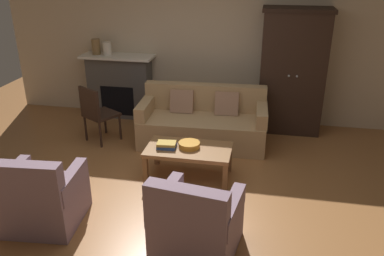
{
  "coord_description": "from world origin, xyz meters",
  "views": [
    {
      "loc": [
        1.01,
        -4.16,
        2.7
      ],
      "look_at": [
        0.06,
        0.71,
        0.55
      ],
      "focal_mm": 37.35,
      "sensor_mm": 36.0,
      "label": 1
    }
  ],
  "objects_px": {
    "armoire": "(292,72)",
    "coffee_table": "(189,152)",
    "fireplace": "(120,86)",
    "armchair_near_left": "(42,199)",
    "mantel_vase_cream": "(107,48)",
    "side_chair_wooden": "(96,111)",
    "couch": "(203,123)",
    "armchair_near_right": "(196,225)",
    "mantel_vase_bronze": "(96,47)",
    "book_stack": "(167,145)",
    "fruit_bowl": "(189,145)"
  },
  "relations": [
    {
      "from": "armoire",
      "to": "armchair_near_left",
      "type": "bearing_deg",
      "value": -130.19
    },
    {
      "from": "mantel_vase_cream",
      "to": "armchair_near_right",
      "type": "xyz_separation_m",
      "value": [
        2.17,
        -3.34,
        -0.92
      ]
    },
    {
      "from": "armoire",
      "to": "mantel_vase_cream",
      "type": "xyz_separation_m",
      "value": [
        -3.13,
        0.06,
        0.23
      ]
    },
    {
      "from": "couch",
      "to": "mantel_vase_cream",
      "type": "relative_size",
      "value": 8.78
    },
    {
      "from": "armoire",
      "to": "couch",
      "type": "xyz_separation_m",
      "value": [
        -1.31,
        -0.77,
        -0.68
      ]
    },
    {
      "from": "coffee_table",
      "to": "armchair_near_right",
      "type": "height_order",
      "value": "armchair_near_right"
    },
    {
      "from": "couch",
      "to": "mantel_vase_bronze",
      "type": "relative_size",
      "value": 7.44
    },
    {
      "from": "coffee_table",
      "to": "fireplace",
      "type": "bearing_deg",
      "value": 130.26
    },
    {
      "from": "fireplace",
      "to": "mantel_vase_cream",
      "type": "relative_size",
      "value": 5.67
    },
    {
      "from": "mantel_vase_bronze",
      "to": "side_chair_wooden",
      "type": "xyz_separation_m",
      "value": [
        0.42,
        -1.12,
        -0.74
      ]
    },
    {
      "from": "coffee_table",
      "to": "side_chair_wooden",
      "type": "bearing_deg",
      "value": 153.64
    },
    {
      "from": "armoire",
      "to": "coffee_table",
      "type": "xyz_separation_m",
      "value": [
        -1.31,
        -1.86,
        -0.63
      ]
    },
    {
      "from": "mantel_vase_bronze",
      "to": "mantel_vase_cream",
      "type": "distance_m",
      "value": 0.2
    },
    {
      "from": "mantel_vase_cream",
      "to": "couch",
      "type": "bearing_deg",
      "value": -24.45
    },
    {
      "from": "couch",
      "to": "side_chair_wooden",
      "type": "distance_m",
      "value": 1.64
    },
    {
      "from": "mantel_vase_cream",
      "to": "side_chair_wooden",
      "type": "xyz_separation_m",
      "value": [
        0.22,
        -1.12,
        -0.72
      ]
    },
    {
      "from": "fruit_bowl",
      "to": "mantel_vase_bronze",
      "type": "bearing_deg",
      "value": 136.88
    },
    {
      "from": "mantel_vase_bronze",
      "to": "armchair_near_right",
      "type": "xyz_separation_m",
      "value": [
        2.37,
        -3.34,
        -0.94
      ]
    },
    {
      "from": "fireplace",
      "to": "armoire",
      "type": "relative_size",
      "value": 0.63
    },
    {
      "from": "mantel_vase_cream",
      "to": "armchair_near_right",
      "type": "bearing_deg",
      "value": -56.92
    },
    {
      "from": "fireplace",
      "to": "armchair_near_right",
      "type": "distance_m",
      "value": 3.91
    },
    {
      "from": "couch",
      "to": "book_stack",
      "type": "distance_m",
      "value": 1.18
    },
    {
      "from": "armoire",
      "to": "couch",
      "type": "height_order",
      "value": "armoire"
    },
    {
      "from": "armchair_near_left",
      "to": "armchair_near_right",
      "type": "bearing_deg",
      "value": -4.41
    },
    {
      "from": "fireplace",
      "to": "fruit_bowl",
      "type": "xyz_separation_m",
      "value": [
        1.64,
        -1.91,
        -0.11
      ]
    },
    {
      "from": "book_stack",
      "to": "mantel_vase_bronze",
      "type": "bearing_deg",
      "value": 131.51
    },
    {
      "from": "fireplace",
      "to": "armchair_near_right",
      "type": "height_order",
      "value": "fireplace"
    },
    {
      "from": "book_stack",
      "to": "armoire",
      "type": "bearing_deg",
      "value": 50.09
    },
    {
      "from": "fireplace",
      "to": "mantel_vase_bronze",
      "type": "xyz_separation_m",
      "value": [
        -0.38,
        -0.02,
        0.68
      ]
    },
    {
      "from": "couch",
      "to": "armchair_near_left",
      "type": "distance_m",
      "value": 2.73
    },
    {
      "from": "fireplace",
      "to": "couch",
      "type": "xyz_separation_m",
      "value": [
        1.64,
        -0.85,
        -0.25
      ]
    },
    {
      "from": "mantel_vase_bronze",
      "to": "armchair_near_left",
      "type": "relative_size",
      "value": 0.3
    },
    {
      "from": "fireplace",
      "to": "mantel_vase_cream",
      "type": "distance_m",
      "value": 0.69
    },
    {
      "from": "couch",
      "to": "armchair_near_right",
      "type": "relative_size",
      "value": 2.22
    },
    {
      "from": "couch",
      "to": "book_stack",
      "type": "relative_size",
      "value": 7.64
    },
    {
      "from": "couch",
      "to": "mantel_vase_bronze",
      "type": "height_order",
      "value": "mantel_vase_bronze"
    },
    {
      "from": "fruit_bowl",
      "to": "mantel_vase_cream",
      "type": "bearing_deg",
      "value": 133.89
    },
    {
      "from": "armoire",
      "to": "book_stack",
      "type": "relative_size",
      "value": 7.77
    },
    {
      "from": "fireplace",
      "to": "couch",
      "type": "distance_m",
      "value": 1.86
    },
    {
      "from": "fireplace",
      "to": "mantel_vase_cream",
      "type": "height_order",
      "value": "mantel_vase_cream"
    },
    {
      "from": "armchair_near_left",
      "to": "armchair_near_right",
      "type": "height_order",
      "value": "same"
    },
    {
      "from": "couch",
      "to": "coffee_table",
      "type": "relative_size",
      "value": 1.78
    },
    {
      "from": "side_chair_wooden",
      "to": "mantel_vase_bronze",
      "type": "bearing_deg",
      "value": 110.42
    },
    {
      "from": "fireplace",
      "to": "armchair_near_left",
      "type": "xyz_separation_m",
      "value": [
        0.29,
        -3.22,
        -0.25
      ]
    },
    {
      "from": "armoire",
      "to": "coffee_table",
      "type": "relative_size",
      "value": 1.81
    },
    {
      "from": "couch",
      "to": "book_stack",
      "type": "xyz_separation_m",
      "value": [
        -0.28,
        -1.14,
        0.14
      ]
    },
    {
      "from": "book_stack",
      "to": "armchair_near_left",
      "type": "relative_size",
      "value": 0.29
    },
    {
      "from": "armoire",
      "to": "mantel_vase_bronze",
      "type": "height_order",
      "value": "armoire"
    },
    {
      "from": "armoire",
      "to": "fruit_bowl",
      "type": "bearing_deg",
      "value": -125.58
    },
    {
      "from": "mantel_vase_cream",
      "to": "armchair_near_left",
      "type": "bearing_deg",
      "value": -81.6
    }
  ]
}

